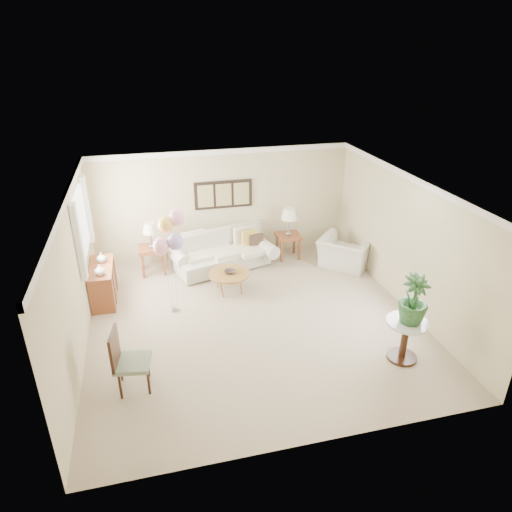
% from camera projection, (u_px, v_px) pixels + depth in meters
% --- Properties ---
extents(ground_plane, '(6.00, 6.00, 0.00)m').
position_uv_depth(ground_plane, '(254.00, 320.00, 8.61)').
color(ground_plane, tan).
extents(room_shell, '(6.04, 6.04, 2.60)m').
position_uv_depth(room_shell, '(246.00, 240.00, 7.96)').
color(room_shell, beige).
rests_on(room_shell, ground).
extents(wall_art_triptych, '(1.35, 0.06, 0.65)m').
position_uv_depth(wall_art_triptych, '(223.00, 195.00, 10.53)').
color(wall_art_triptych, black).
rests_on(wall_art_triptych, ground).
extents(sofa, '(2.56, 1.43, 0.86)m').
position_uv_depth(sofa, '(222.00, 254.00, 10.48)').
color(sofa, silver).
rests_on(sofa, ground).
extents(end_table_left, '(0.58, 0.53, 0.63)m').
position_uv_depth(end_table_left, '(152.00, 251.00, 10.15)').
color(end_table_left, brown).
rests_on(end_table_left, ground).
extents(end_table_right, '(0.55, 0.50, 0.60)m').
position_uv_depth(end_table_right, '(288.00, 238.00, 10.88)').
color(end_table_right, brown).
rests_on(end_table_right, ground).
extents(lamp_left, '(0.32, 0.32, 0.56)m').
position_uv_depth(lamp_left, '(150.00, 229.00, 9.92)').
color(lamp_left, gray).
rests_on(lamp_left, end_table_left).
extents(lamp_right, '(0.37, 0.37, 0.65)m').
position_uv_depth(lamp_right, '(289.00, 215.00, 10.62)').
color(lamp_right, gray).
rests_on(lamp_right, end_table_right).
extents(coffee_table, '(0.85, 0.85, 0.43)m').
position_uv_depth(coffee_table, '(229.00, 274.00, 9.44)').
color(coffee_table, olive).
rests_on(coffee_table, ground).
extents(decor_bowl, '(0.31, 0.31, 0.06)m').
position_uv_depth(decor_bowl, '(230.00, 272.00, 9.40)').
color(decor_bowl, '#332921').
rests_on(decor_bowl, coffee_table).
extents(armchair, '(1.45, 1.44, 0.71)m').
position_uv_depth(armchair, '(345.00, 253.00, 10.48)').
color(armchair, silver).
rests_on(armchair, ground).
extents(side_table, '(0.67, 0.67, 0.73)m').
position_uv_depth(side_table, '(406.00, 331.00, 7.36)').
color(side_table, silver).
rests_on(side_table, ground).
extents(potted_plant, '(0.54, 0.54, 0.83)m').
position_uv_depth(potted_plant, '(414.00, 299.00, 7.09)').
color(potted_plant, '#194517').
rests_on(potted_plant, side_table).
extents(accent_chair, '(0.58, 0.58, 1.04)m').
position_uv_depth(accent_chair, '(127.00, 359.00, 6.72)').
color(accent_chair, gray).
rests_on(accent_chair, ground).
extents(credenza, '(0.46, 1.20, 0.74)m').
position_uv_depth(credenza, '(103.00, 283.00, 9.16)').
color(credenza, brown).
rests_on(credenza, ground).
extents(vase_white, '(0.23, 0.23, 0.21)m').
position_uv_depth(vase_white, '(100.00, 270.00, 8.65)').
color(vase_white, silver).
rests_on(vase_white, credenza).
extents(vase_sage, '(0.22, 0.22, 0.20)m').
position_uv_depth(vase_sage, '(101.00, 257.00, 9.14)').
color(vase_sage, '#A6B19F').
rests_on(vase_sage, credenza).
extents(balloon_cluster, '(0.62, 0.51, 2.05)m').
position_uv_depth(balloon_cluster, '(170.00, 233.00, 8.25)').
color(balloon_cluster, gray).
rests_on(balloon_cluster, ground).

